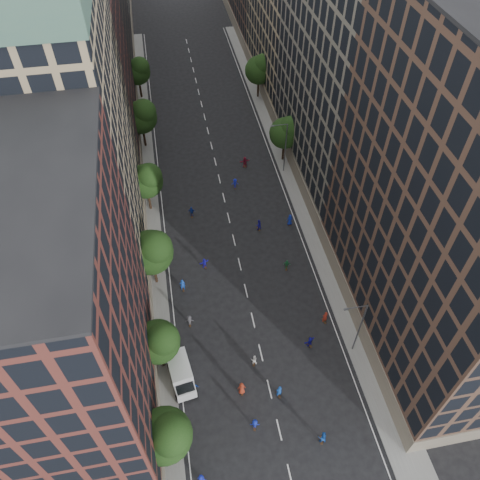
% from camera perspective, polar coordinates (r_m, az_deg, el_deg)
% --- Properties ---
extents(ground, '(240.00, 240.00, 0.00)m').
position_cam_1_polar(ground, '(72.09, -1.92, 4.93)').
color(ground, black).
rests_on(ground, ground).
extents(sidewalk_left, '(4.00, 105.00, 0.15)m').
position_cam_1_polar(sidewalk_left, '(77.47, -11.70, 7.48)').
color(sidewalk_left, slate).
rests_on(sidewalk_left, ground).
extents(sidewalk_right, '(4.00, 105.00, 0.15)m').
position_cam_1_polar(sidewalk_right, '(79.69, 5.86, 9.63)').
color(sidewalk_right, slate).
rests_on(sidewalk_right, ground).
extents(bldg_left_a, '(14.00, 22.00, 30.00)m').
position_cam_1_polar(bldg_left_a, '(42.91, -21.97, -9.95)').
color(bldg_left_a, '#572721').
rests_on(bldg_left_a, ground).
extents(bldg_left_b, '(14.00, 26.00, 34.00)m').
position_cam_1_polar(bldg_left_b, '(58.37, -20.64, 11.27)').
color(bldg_left_b, '#948161').
rests_on(bldg_left_b, ground).
extents(bldg_left_c, '(14.00, 20.00, 28.00)m').
position_cam_1_polar(bldg_left_c, '(79.47, -18.95, 19.21)').
color(bldg_left_c, '#572721').
rests_on(bldg_left_c, ground).
extents(bldg_right_a, '(14.00, 30.00, 36.00)m').
position_cam_1_polar(bldg_right_a, '(48.99, 25.20, 3.09)').
color(bldg_right_a, '#4B3428').
rests_on(bldg_right_a, ground).
extents(bldg_right_b, '(14.00, 28.00, 33.00)m').
position_cam_1_polar(bldg_right_b, '(70.17, 13.54, 18.92)').
color(bldg_right_b, '#635D52').
rests_on(bldg_right_b, ground).
extents(tree_left_0, '(5.20, 5.20, 8.83)m').
position_cam_1_polar(tree_left_0, '(46.17, -8.96, -22.44)').
color(tree_left_0, black).
rests_on(tree_left_0, ground).
extents(tree_left_1, '(4.80, 4.80, 8.21)m').
position_cam_1_polar(tree_left_1, '(50.90, -9.81, -12.03)').
color(tree_left_1, black).
rests_on(tree_left_1, ground).
extents(tree_left_2, '(5.60, 5.60, 9.45)m').
position_cam_1_polar(tree_left_2, '(57.39, -10.69, -1.33)').
color(tree_left_2, black).
rests_on(tree_left_2, ground).
extents(tree_left_3, '(5.00, 5.00, 8.58)m').
position_cam_1_polar(tree_left_3, '(67.88, -11.32, 7.20)').
color(tree_left_3, black).
rests_on(tree_left_3, ground).
extents(tree_left_4, '(5.40, 5.40, 9.08)m').
position_cam_1_polar(tree_left_4, '(80.68, -11.91, 14.60)').
color(tree_left_4, black).
rests_on(tree_left_4, ground).
extents(tree_left_5, '(4.80, 4.80, 8.33)m').
position_cam_1_polar(tree_left_5, '(94.80, -12.31, 19.55)').
color(tree_left_5, black).
rests_on(tree_left_5, ground).
extents(tree_right_a, '(5.00, 5.00, 8.39)m').
position_cam_1_polar(tree_right_a, '(76.52, 5.66, 13.01)').
color(tree_right_a, black).
rests_on(tree_right_a, ground).
extents(tree_right_b, '(5.20, 5.20, 8.83)m').
position_cam_1_polar(tree_right_b, '(92.93, 2.44, 20.15)').
color(tree_right_b, black).
rests_on(tree_right_b, ground).
extents(streetlamp_near, '(2.64, 0.22, 9.06)m').
position_cam_1_polar(streetlamp_near, '(53.17, 14.25, -10.11)').
color(streetlamp_near, '#595B60').
rests_on(streetlamp_near, ground).
extents(streetlamp_far, '(2.64, 0.22, 9.06)m').
position_cam_1_polar(streetlamp_far, '(74.32, 5.41, 11.41)').
color(streetlamp_far, '#595B60').
rests_on(streetlamp_far, ground).
extents(cargo_van, '(3.10, 5.37, 2.71)m').
position_cam_1_polar(cargo_van, '(53.43, -7.20, -15.88)').
color(cargo_van, silver).
rests_on(cargo_van, ground).
extents(skater_0, '(1.03, 0.85, 1.80)m').
position_cam_1_polar(skater_0, '(49.96, -4.72, -27.10)').
color(skater_0, '#141FA5').
rests_on(skater_0, ground).
extents(skater_1, '(0.80, 0.63, 1.94)m').
position_cam_1_polar(skater_1, '(52.86, 4.78, -17.90)').
color(skater_1, '#123D94').
rests_on(skater_1, ground).
extents(skater_2, '(1.02, 0.85, 1.89)m').
position_cam_1_polar(skater_2, '(51.61, 10.00, -22.58)').
color(skater_2, '#123E94').
rests_on(skater_2, ground).
extents(skater_3, '(1.06, 0.74, 1.51)m').
position_cam_1_polar(skater_3, '(51.60, 1.81, -21.54)').
color(skater_3, '#122096').
rests_on(skater_3, ground).
extents(skater_4, '(1.12, 0.63, 1.79)m').
position_cam_1_polar(skater_4, '(53.21, -5.65, -17.42)').
color(skater_4, '#1742BB').
rests_on(skater_4, ground).
extents(skater_5, '(1.50, 1.00, 1.55)m').
position_cam_1_polar(skater_5, '(56.25, 8.51, -12.17)').
color(skater_5, '#17139C').
rests_on(skater_5, ground).
extents(skater_6, '(0.93, 0.62, 1.88)m').
position_cam_1_polar(skater_6, '(52.86, 0.21, -17.64)').
color(skater_6, maroon).
rests_on(skater_6, ground).
extents(skater_7, '(0.78, 0.60, 1.88)m').
position_cam_1_polar(skater_7, '(58.13, 10.32, -9.23)').
color(skater_7, maroon).
rests_on(skater_7, ground).
extents(skater_8, '(0.86, 0.74, 1.52)m').
position_cam_1_polar(skater_8, '(54.58, 1.72, -14.40)').
color(skater_8, white).
rests_on(skater_8, ground).
extents(skater_9, '(1.11, 0.74, 1.60)m').
position_cam_1_polar(skater_9, '(57.43, -6.17, -9.75)').
color(skater_9, '#3F3D42').
rests_on(skater_9, ground).
extents(skater_10, '(1.02, 0.66, 1.61)m').
position_cam_1_polar(skater_10, '(62.51, 5.73, -3.01)').
color(skater_10, '#22723E').
rests_on(skater_10, ground).
extents(skater_11, '(1.46, 0.91, 1.50)m').
position_cam_1_polar(skater_11, '(62.61, -4.36, -2.83)').
color(skater_11, '#1C16B7').
rests_on(skater_11, ground).
extents(skater_12, '(0.90, 0.60, 1.83)m').
position_cam_1_polar(skater_12, '(68.01, 6.09, 2.44)').
color(skater_12, navy).
rests_on(skater_12, ground).
extents(skater_13, '(0.76, 0.55, 1.92)m').
position_cam_1_polar(skater_13, '(60.39, -7.03, -5.46)').
color(skater_13, '#1644B8').
rests_on(skater_13, ground).
extents(skater_14, '(0.99, 0.86, 1.74)m').
position_cam_1_polar(skater_14, '(67.03, 2.27, 1.84)').
color(skater_14, '#19139E').
rests_on(skater_14, ground).
extents(skater_15, '(1.15, 0.73, 1.69)m').
position_cam_1_polar(skater_15, '(73.57, -0.62, 6.89)').
color(skater_15, '#171FBC').
rests_on(skater_15, ground).
extents(skater_16, '(1.10, 0.65, 1.75)m').
position_cam_1_polar(skater_16, '(69.22, -5.90, 3.42)').
color(skater_16, '#132D9A').
rests_on(skater_16, ground).
extents(skater_17, '(1.80, 0.81, 1.87)m').
position_cam_1_polar(skater_17, '(77.53, 0.60, 9.47)').
color(skater_17, maroon).
rests_on(skater_17, ground).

